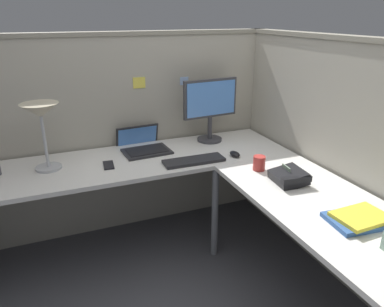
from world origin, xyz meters
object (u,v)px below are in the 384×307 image
coffee_mug (259,163)px  keyboard (194,161)px  book_stack (359,219)px  monitor (210,105)px  computer_mouse (235,154)px  office_phone (289,177)px  laptop (143,145)px  desk_lamp_dome (41,116)px  cell_phone (109,165)px

coffee_mug → keyboard: bearing=140.5°
book_stack → coffee_mug: (-0.11, 0.75, 0.03)m
monitor → computer_mouse: size_ratio=4.81×
keyboard → office_phone: (0.41, -0.53, 0.03)m
computer_mouse → book_stack: book_stack is taller
laptop → desk_lamp_dome: size_ratio=0.90×
laptop → coffee_mug: (0.61, -0.69, 0.02)m
laptop → book_stack: 1.61m
office_phone → book_stack: bearing=-85.0°
monitor → book_stack: size_ratio=1.66×
office_phone → computer_mouse: bearing=100.3°
keyboard → office_phone: size_ratio=1.94×
monitor → computer_mouse: (0.02, -0.39, -0.28)m
desk_lamp_dome → office_phone: 1.60m
keyboard → computer_mouse: computer_mouse is taller
cell_phone → book_stack: bearing=-43.9°
laptop → coffee_mug: size_ratio=4.18×
computer_mouse → coffee_mug: bearing=-83.9°
office_phone → keyboard: bearing=128.0°
coffee_mug → laptop: bearing=131.4°
computer_mouse → cell_phone: computer_mouse is taller
book_stack → coffee_mug: coffee_mug is taller
laptop → cell_phone: size_ratio=2.79×
laptop → computer_mouse: bearing=-35.4°
coffee_mug → office_phone: bearing=-75.0°
cell_phone → monitor: bearing=19.9°
computer_mouse → office_phone: bearing=-79.7°
office_phone → book_stack: office_phone is taller
laptop → coffee_mug: bearing=-48.6°
desk_lamp_dome → cell_phone: size_ratio=3.09×
desk_lamp_dome → book_stack: (1.40, -1.30, -0.34)m
cell_phone → computer_mouse: bearing=-5.0°
computer_mouse → cell_phone: 0.90m
desk_lamp_dome → cell_phone: desk_lamp_dome is taller
computer_mouse → book_stack: size_ratio=0.35×
monitor → book_stack: (0.16, -1.41, -0.27)m
cell_phone → book_stack: 1.57m
cell_phone → coffee_mug: bearing=-20.4°
monitor → coffee_mug: 0.71m
monitor → office_phone: bearing=-82.6°
book_stack → monitor: bearing=96.5°
monitor → laptop: size_ratio=1.25×
desk_lamp_dome → cell_phone: 0.53m
coffee_mug → cell_phone: bearing=154.1°
computer_mouse → desk_lamp_dome: (-1.26, 0.27, 0.35)m
laptop → computer_mouse: laptop is taller
computer_mouse → office_phone: size_ratio=0.47×
laptop → computer_mouse: (0.58, -0.41, -0.01)m
monitor → laptop: 0.62m
laptop → office_phone: (0.67, -0.93, 0.01)m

